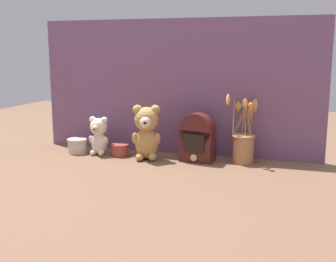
# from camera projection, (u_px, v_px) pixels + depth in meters

# --- Properties ---
(ground_plane) EXTENTS (4.00, 4.00, 0.00)m
(ground_plane) POSITION_uv_depth(u_px,v_px,m) (167.00, 161.00, 2.04)
(ground_plane) COLOR brown
(backdrop_wall) EXTENTS (1.46, 0.02, 0.68)m
(backdrop_wall) POSITION_uv_depth(u_px,v_px,m) (177.00, 87.00, 2.14)
(backdrop_wall) COLOR #704C70
(backdrop_wall) RESTS_ON ground
(teddy_bear_large) EXTENTS (0.15, 0.14, 0.27)m
(teddy_bear_large) POSITION_uv_depth(u_px,v_px,m) (146.00, 131.00, 2.04)
(teddy_bear_large) COLOR tan
(teddy_bear_large) RESTS_ON ground
(teddy_bear_medium) EXTENTS (0.11, 0.10, 0.20)m
(teddy_bear_medium) POSITION_uv_depth(u_px,v_px,m) (99.00, 135.00, 2.14)
(teddy_bear_medium) COLOR beige
(teddy_bear_medium) RESTS_ON ground
(flower_vase) EXTENTS (0.15, 0.15, 0.33)m
(flower_vase) POSITION_uv_depth(u_px,v_px,m) (244.00, 143.00, 1.99)
(flower_vase) COLOR #AD7047
(flower_vase) RESTS_ON ground
(vintage_radio) EXTENTS (0.17, 0.12, 0.24)m
(vintage_radio) POSITION_uv_depth(u_px,v_px,m) (197.00, 137.00, 2.02)
(vintage_radio) COLOR #4C1919
(vintage_radio) RESTS_ON ground
(decorative_tin_tall) EXTENTS (0.09, 0.09, 0.06)m
(decorative_tin_tall) POSITION_uv_depth(u_px,v_px,m) (120.00, 150.00, 2.13)
(decorative_tin_tall) COLOR #993D33
(decorative_tin_tall) RESTS_ON ground
(decorative_tin_short) EXTENTS (0.10, 0.10, 0.08)m
(decorative_tin_short) POSITION_uv_depth(u_px,v_px,m) (77.00, 146.00, 2.19)
(decorative_tin_short) COLOR beige
(decorative_tin_short) RESTS_ON ground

